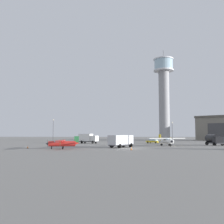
{
  "coord_description": "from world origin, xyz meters",
  "views": [
    {
      "loc": [
        -0.37,
        -55.62,
        3.21
      ],
      "look_at": [
        -4.41,
        24.47,
        9.9
      ],
      "focal_mm": 41.57,
      "sensor_mm": 36.0,
      "label": 1
    }
  ],
  "objects_px": {
    "airplane_red": "(62,143)",
    "truck_box_white": "(88,138)",
    "airplane_white": "(166,140)",
    "truck_fuel_tanker_black": "(214,139)",
    "traffic_cone_near_right": "(131,148)",
    "light_post_north": "(172,130)",
    "car_yellow": "(153,141)",
    "light_post_west": "(53,128)",
    "control_tower": "(164,91)",
    "truck_box_silver": "(121,140)",
    "traffic_cone_near_left": "(28,147)"
  },
  "relations": [
    {
      "from": "airplane_white",
      "to": "truck_box_white",
      "type": "height_order",
      "value": "truck_box_white"
    },
    {
      "from": "airplane_red",
      "to": "traffic_cone_near_left",
      "type": "bearing_deg",
      "value": -20.71
    },
    {
      "from": "truck_fuel_tanker_black",
      "to": "truck_box_white",
      "type": "relative_size",
      "value": 0.94
    },
    {
      "from": "truck_box_white",
      "to": "airplane_red",
      "type": "bearing_deg",
      "value": -68.58
    },
    {
      "from": "truck_fuel_tanker_black",
      "to": "car_yellow",
      "type": "relative_size",
      "value": 1.37
    },
    {
      "from": "truck_box_white",
      "to": "light_post_north",
      "type": "height_order",
      "value": "light_post_north"
    },
    {
      "from": "truck_box_silver",
      "to": "light_post_west",
      "type": "bearing_deg",
      "value": 66.18
    },
    {
      "from": "traffic_cone_near_right",
      "to": "airplane_white",
      "type": "bearing_deg",
      "value": 62.13
    },
    {
      "from": "airplane_red",
      "to": "truck_fuel_tanker_black",
      "type": "distance_m",
      "value": 41.87
    },
    {
      "from": "truck_box_white",
      "to": "traffic_cone_near_left",
      "type": "relative_size",
      "value": 10.08
    },
    {
      "from": "truck_fuel_tanker_black",
      "to": "truck_box_silver",
      "type": "distance_m",
      "value": 28.32
    },
    {
      "from": "control_tower",
      "to": "airplane_white",
      "type": "distance_m",
      "value": 55.12
    },
    {
      "from": "airplane_white",
      "to": "truck_fuel_tanker_black",
      "type": "xyz_separation_m",
      "value": [
        13.73,
        4.01,
        0.25
      ]
    },
    {
      "from": "car_yellow",
      "to": "truck_fuel_tanker_black",
      "type": "bearing_deg",
      "value": 176.21
    },
    {
      "from": "truck_box_silver",
      "to": "truck_box_white",
      "type": "bearing_deg",
      "value": 57.62
    },
    {
      "from": "truck_box_silver",
      "to": "truck_box_white",
      "type": "relative_size",
      "value": 1.07
    },
    {
      "from": "airplane_red",
      "to": "truck_box_white",
      "type": "distance_m",
      "value": 31.19
    },
    {
      "from": "light_post_north",
      "to": "traffic_cone_near_right",
      "type": "xyz_separation_m",
      "value": [
        -16.77,
        -49.0,
        -4.26
      ]
    },
    {
      "from": "airplane_red",
      "to": "car_yellow",
      "type": "xyz_separation_m",
      "value": [
        22.34,
        32.29,
        -0.5
      ]
    },
    {
      "from": "control_tower",
      "to": "truck_box_silver",
      "type": "height_order",
      "value": "control_tower"
    },
    {
      "from": "truck_box_silver",
      "to": "traffic_cone_near_left",
      "type": "height_order",
      "value": "truck_box_silver"
    },
    {
      "from": "truck_fuel_tanker_black",
      "to": "light_post_north",
      "type": "relative_size",
      "value": 0.83
    },
    {
      "from": "truck_box_white",
      "to": "light_post_north",
      "type": "relative_size",
      "value": 0.89
    },
    {
      "from": "light_post_west",
      "to": "traffic_cone_near_right",
      "type": "height_order",
      "value": "light_post_west"
    },
    {
      "from": "control_tower",
      "to": "truck_box_silver",
      "type": "distance_m",
      "value": 65.44
    },
    {
      "from": "traffic_cone_near_left",
      "to": "traffic_cone_near_right",
      "type": "height_order",
      "value": "traffic_cone_near_right"
    },
    {
      "from": "truck_fuel_tanker_black",
      "to": "light_post_west",
      "type": "xyz_separation_m",
      "value": [
        -53.48,
        31.22,
        3.67
      ]
    },
    {
      "from": "truck_fuel_tanker_black",
      "to": "light_post_west",
      "type": "distance_m",
      "value": 62.04
    },
    {
      "from": "control_tower",
      "to": "truck_fuel_tanker_black",
      "type": "relative_size",
      "value": 6.59
    },
    {
      "from": "traffic_cone_near_right",
      "to": "truck_box_silver",
      "type": "bearing_deg",
      "value": 103.6
    },
    {
      "from": "truck_fuel_tanker_black",
      "to": "traffic_cone_near_right",
      "type": "height_order",
      "value": "truck_fuel_tanker_black"
    },
    {
      "from": "control_tower",
      "to": "light_post_north",
      "type": "height_order",
      "value": "control_tower"
    },
    {
      "from": "control_tower",
      "to": "truck_box_white",
      "type": "height_order",
      "value": "control_tower"
    },
    {
      "from": "control_tower",
      "to": "car_yellow",
      "type": "xyz_separation_m",
      "value": [
        -8.72,
        -32.62,
        -22.22
      ]
    },
    {
      "from": "control_tower",
      "to": "traffic_cone_near_left",
      "type": "relative_size",
      "value": 62.21
    },
    {
      "from": "airplane_white",
      "to": "truck_fuel_tanker_black",
      "type": "bearing_deg",
      "value": 87.34
    },
    {
      "from": "control_tower",
      "to": "light_post_north",
      "type": "xyz_separation_m",
      "value": [
        0.04,
        -18.95,
        -18.35
      ]
    },
    {
      "from": "light_post_west",
      "to": "light_post_north",
      "type": "relative_size",
      "value": 1.18
    },
    {
      "from": "airplane_white",
      "to": "truck_box_white",
      "type": "relative_size",
      "value": 1.5
    },
    {
      "from": "truck_fuel_tanker_black",
      "to": "car_yellow",
      "type": "distance_m",
      "value": 20.33
    },
    {
      "from": "airplane_red",
      "to": "light_post_north",
      "type": "relative_size",
      "value": 1.19
    },
    {
      "from": "airplane_white",
      "to": "light_post_west",
      "type": "xyz_separation_m",
      "value": [
        -39.75,
        35.23,
        3.92
      ]
    },
    {
      "from": "airplane_white",
      "to": "airplane_red",
      "type": "distance_m",
      "value": 27.91
    },
    {
      "from": "truck_box_silver",
      "to": "light_post_north",
      "type": "distance_m",
      "value": 44.33
    },
    {
      "from": "airplane_red",
      "to": "light_post_north",
      "type": "height_order",
      "value": "light_post_north"
    },
    {
      "from": "control_tower",
      "to": "truck_box_white",
      "type": "relative_size",
      "value": 6.17
    },
    {
      "from": "control_tower",
      "to": "truck_fuel_tanker_black",
      "type": "bearing_deg",
      "value": -82.13
    },
    {
      "from": "truck_fuel_tanker_black",
      "to": "traffic_cone_near_right",
      "type": "bearing_deg",
      "value": -58.2
    },
    {
      "from": "truck_box_white",
      "to": "traffic_cone_near_right",
      "type": "relative_size",
      "value": 9.68
    },
    {
      "from": "truck_box_white",
      "to": "light_post_west",
      "type": "relative_size",
      "value": 0.75
    }
  ]
}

